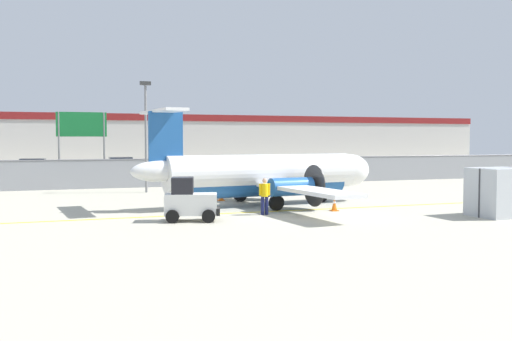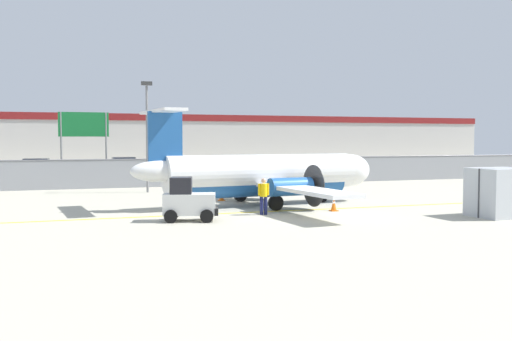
{
  "view_description": "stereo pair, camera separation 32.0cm",
  "coord_description": "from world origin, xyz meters",
  "px_view_note": "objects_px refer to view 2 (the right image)",
  "views": [
    {
      "loc": [
        -11.13,
        -23.65,
        3.49
      ],
      "look_at": [
        -0.88,
        5.52,
        1.8
      ],
      "focal_mm": 40.0,
      "sensor_mm": 36.0,
      "label": 1
    },
    {
      "loc": [
        -10.83,
        -23.76,
        3.49
      ],
      "look_at": [
        -0.88,
        5.52,
        1.8
      ],
      "focal_mm": 40.0,
      "sensor_mm": 36.0,
      "label": 2
    }
  ],
  "objects_px": {
    "ground_crew_worker": "(264,194)",
    "parked_car_1": "(123,165)",
    "highway_sign": "(84,131)",
    "baggage_tug": "(188,201)",
    "parked_car_3": "(326,166)",
    "parked_car_0": "(35,167)",
    "traffic_cone_near_right": "(221,195)",
    "apron_light_pole": "(147,127)",
    "traffic_cone_near_left": "(334,205)",
    "parked_car_2": "(213,164)",
    "cargo_container": "(500,192)",
    "commuter_airplane": "(266,175)"
  },
  "relations": [
    {
      "from": "parked_car_0",
      "to": "highway_sign",
      "type": "height_order",
      "value": "highway_sign"
    },
    {
      "from": "traffic_cone_near_left",
      "to": "parked_car_2",
      "type": "distance_m",
      "value": 34.26
    },
    {
      "from": "parked_car_0",
      "to": "apron_light_pole",
      "type": "bearing_deg",
      "value": 116.77
    },
    {
      "from": "parked_car_1",
      "to": "parked_car_3",
      "type": "bearing_deg",
      "value": 156.47
    },
    {
      "from": "parked_car_0",
      "to": "highway_sign",
      "type": "distance_m",
      "value": 14.27
    },
    {
      "from": "baggage_tug",
      "to": "ground_crew_worker",
      "type": "height_order",
      "value": "baggage_tug"
    },
    {
      "from": "ground_crew_worker",
      "to": "parked_car_1",
      "type": "bearing_deg",
      "value": -173.61
    },
    {
      "from": "ground_crew_worker",
      "to": "parked_car_3",
      "type": "bearing_deg",
      "value": 150.0
    },
    {
      "from": "commuter_airplane",
      "to": "highway_sign",
      "type": "distance_m",
      "value": 18.2
    },
    {
      "from": "ground_crew_worker",
      "to": "parked_car_3",
      "type": "relative_size",
      "value": 0.4
    },
    {
      "from": "traffic_cone_near_left",
      "to": "apron_light_pole",
      "type": "relative_size",
      "value": 0.09
    },
    {
      "from": "parked_car_0",
      "to": "ground_crew_worker",
      "type": "bearing_deg",
      "value": 114.21
    },
    {
      "from": "baggage_tug",
      "to": "highway_sign",
      "type": "distance_m",
      "value": 20.78
    },
    {
      "from": "parked_car_1",
      "to": "apron_light_pole",
      "type": "distance_m",
      "value": 21.21
    },
    {
      "from": "parked_car_1",
      "to": "parked_car_3",
      "type": "distance_m",
      "value": 20.48
    },
    {
      "from": "parked_car_1",
      "to": "highway_sign",
      "type": "xyz_separation_m",
      "value": [
        -4.2,
        -14.61,
        3.24
      ]
    },
    {
      "from": "traffic_cone_near_left",
      "to": "parked_car_3",
      "type": "bearing_deg",
      "value": 64.89
    },
    {
      "from": "commuter_airplane",
      "to": "parked_car_0",
      "type": "relative_size",
      "value": 3.71
    },
    {
      "from": "parked_car_1",
      "to": "apron_light_pole",
      "type": "xyz_separation_m",
      "value": [
        -0.43,
        -20.93,
        3.41
      ]
    },
    {
      "from": "commuter_airplane",
      "to": "baggage_tug",
      "type": "bearing_deg",
      "value": -145.26
    },
    {
      "from": "highway_sign",
      "to": "ground_crew_worker",
      "type": "bearing_deg",
      "value": -69.45
    },
    {
      "from": "commuter_airplane",
      "to": "cargo_container",
      "type": "bearing_deg",
      "value": -47.82
    },
    {
      "from": "ground_crew_worker",
      "to": "parked_car_3",
      "type": "height_order",
      "value": "same"
    },
    {
      "from": "ground_crew_worker",
      "to": "parked_car_0",
      "type": "bearing_deg",
      "value": -159.75
    },
    {
      "from": "baggage_tug",
      "to": "parked_car_3",
      "type": "distance_m",
      "value": 33.36
    },
    {
      "from": "cargo_container",
      "to": "parked_car_1",
      "type": "xyz_separation_m",
      "value": [
        -12.95,
        38.01,
        -0.21
      ]
    },
    {
      "from": "traffic_cone_near_left",
      "to": "baggage_tug",
      "type": "bearing_deg",
      "value": -172.0
    },
    {
      "from": "traffic_cone_near_right",
      "to": "parked_car_0",
      "type": "height_order",
      "value": "parked_car_0"
    },
    {
      "from": "ground_crew_worker",
      "to": "apron_light_pole",
      "type": "xyz_separation_m",
      "value": [
        -3.49,
        13.05,
        3.35
      ]
    },
    {
      "from": "parked_car_3",
      "to": "parked_car_0",
      "type": "bearing_deg",
      "value": 164.13
    },
    {
      "from": "traffic_cone_near_left",
      "to": "traffic_cone_near_right",
      "type": "xyz_separation_m",
      "value": [
        -3.94,
        6.33,
        0.0
      ]
    },
    {
      "from": "commuter_airplane",
      "to": "traffic_cone_near_left",
      "type": "distance_m",
      "value": 4.27
    },
    {
      "from": "parked_car_1",
      "to": "highway_sign",
      "type": "height_order",
      "value": "highway_sign"
    },
    {
      "from": "cargo_container",
      "to": "highway_sign",
      "type": "distance_m",
      "value": 29.17
    },
    {
      "from": "commuter_airplane",
      "to": "baggage_tug",
      "type": "height_order",
      "value": "commuter_airplane"
    },
    {
      "from": "parked_car_3",
      "to": "apron_light_pole",
      "type": "bearing_deg",
      "value": -148.25
    },
    {
      "from": "parked_car_0",
      "to": "parked_car_3",
      "type": "height_order",
      "value": "same"
    },
    {
      "from": "traffic_cone_near_left",
      "to": "highway_sign",
      "type": "bearing_deg",
      "value": 119.76
    },
    {
      "from": "ground_crew_worker",
      "to": "highway_sign",
      "type": "xyz_separation_m",
      "value": [
        -7.26,
        19.37,
        3.19
      ]
    },
    {
      "from": "traffic_cone_near_left",
      "to": "parked_car_1",
      "type": "xyz_separation_m",
      "value": [
        -6.76,
        33.78,
        0.58
      ]
    },
    {
      "from": "parked_car_3",
      "to": "apron_light_pole",
      "type": "xyz_separation_m",
      "value": [
        -19.36,
        -13.11,
        3.41
      ]
    },
    {
      "from": "commuter_airplane",
      "to": "apron_light_pole",
      "type": "relative_size",
      "value": 2.21
    },
    {
      "from": "apron_light_pole",
      "to": "parked_car_1",
      "type": "bearing_deg",
      "value": 88.81
    },
    {
      "from": "parked_car_0",
      "to": "apron_light_pole",
      "type": "height_order",
      "value": "apron_light_pole"
    },
    {
      "from": "parked_car_3",
      "to": "apron_light_pole",
      "type": "relative_size",
      "value": 0.59
    },
    {
      "from": "commuter_airplane",
      "to": "parked_car_0",
      "type": "bearing_deg",
      "value": 107.56
    },
    {
      "from": "cargo_container",
      "to": "parked_car_3",
      "type": "distance_m",
      "value": 30.77
    },
    {
      "from": "parked_car_2",
      "to": "apron_light_pole",
      "type": "height_order",
      "value": "apron_light_pole"
    },
    {
      "from": "apron_light_pole",
      "to": "highway_sign",
      "type": "height_order",
      "value": "apron_light_pole"
    },
    {
      "from": "commuter_airplane",
      "to": "apron_light_pole",
      "type": "height_order",
      "value": "apron_light_pole"
    }
  ]
}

